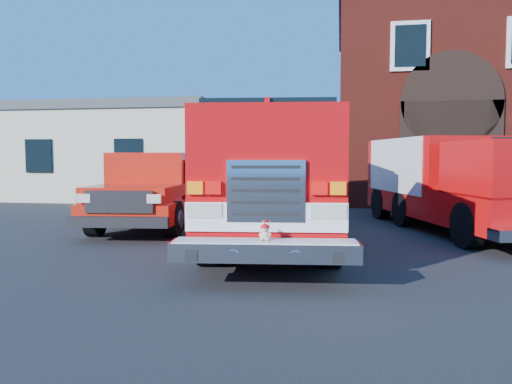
% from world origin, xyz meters
% --- Properties ---
extents(ground, '(100.00, 100.00, 0.00)m').
position_xyz_m(ground, '(0.00, 0.00, 0.00)').
color(ground, black).
rests_on(ground, ground).
extents(parking_stripe_far, '(0.12, 3.00, 0.01)m').
position_xyz_m(parking_stripe_far, '(6.50, 7.00, 0.00)').
color(parking_stripe_far, yellow).
rests_on(parking_stripe_far, ground).
extents(fire_station, '(15.20, 10.20, 8.45)m').
position_xyz_m(fire_station, '(8.99, 13.98, 4.25)').
color(fire_station, maroon).
rests_on(fire_station, ground).
extents(side_building, '(10.20, 8.20, 4.35)m').
position_xyz_m(side_building, '(-9.00, 13.00, 2.20)').
color(side_building, beige).
rests_on(side_building, ground).
extents(fire_engine, '(3.57, 9.66, 2.91)m').
position_xyz_m(fire_engine, '(-0.03, 1.59, 1.51)').
color(fire_engine, black).
rests_on(fire_engine, ground).
extents(pickup_truck, '(2.79, 6.47, 2.06)m').
position_xyz_m(pickup_truck, '(-3.59, 3.18, 0.97)').
color(pickup_truck, black).
rests_on(pickup_truck, ground).
extents(secondary_truck, '(4.30, 7.97, 2.47)m').
position_xyz_m(secondary_truck, '(4.47, 3.61, 1.35)').
color(secondary_truck, black).
rests_on(secondary_truck, ground).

